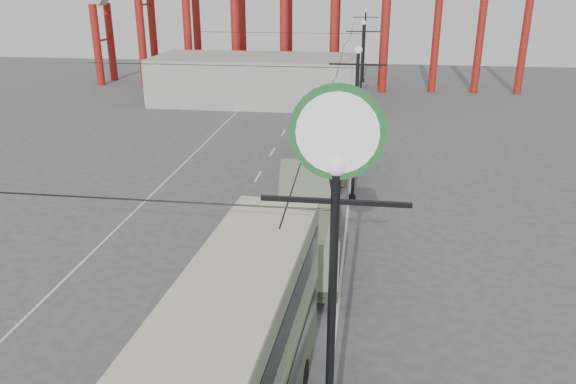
# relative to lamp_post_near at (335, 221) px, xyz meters

# --- Properties ---
(road_markings) EXTENTS (12.52, 120.00, 0.01)m
(road_markings) POSITION_rel_lamp_post_near_xyz_m (-6.46, 22.70, -7.86)
(road_markings) COLOR silver
(road_markings) RESTS_ON ground
(lamp_post_near) EXTENTS (3.20, 0.44, 10.80)m
(lamp_post_near) POSITION_rel_lamp_post_near_xyz_m (0.00, 0.00, 0.00)
(lamp_post_near) COLOR black
(lamp_post_near) RESTS_ON ground
(lamp_post_mid) EXTENTS (3.20, 0.44, 9.32)m
(lamp_post_mid) POSITION_rel_lamp_post_near_xyz_m (0.00, 21.00, -3.18)
(lamp_post_mid) COLOR black
(lamp_post_mid) RESTS_ON ground
(lamp_post_far) EXTENTS (3.20, 0.44, 9.32)m
(lamp_post_far) POSITION_rel_lamp_post_near_xyz_m (0.00, 43.00, -3.18)
(lamp_post_far) COLOR black
(lamp_post_far) RESTS_ON ground
(lamp_post_distant) EXTENTS (3.20, 0.44, 9.32)m
(lamp_post_distant) POSITION_rel_lamp_post_near_xyz_m (0.00, 65.00, -3.18)
(lamp_post_distant) COLOR black
(lamp_post_distant) RESTS_ON ground
(fairground_shed) EXTENTS (22.00, 10.00, 5.00)m
(fairground_shed) POSITION_rel_lamp_post_near_xyz_m (-11.60, 50.00, -5.36)
(fairground_shed) COLOR gray
(fairground_shed) RESTS_ON ground
(double_decker_bus) EXTENTS (3.32, 10.90, 5.78)m
(double_decker_bus) POSITION_rel_lamp_post_near_xyz_m (-2.49, 1.04, -4.62)
(double_decker_bus) COLOR #3C4626
(double_decker_bus) RESTS_ON ground
(single_decker_green) EXTENTS (3.95, 11.40, 3.16)m
(single_decker_green) POSITION_rel_lamp_post_near_xyz_m (-2.15, 13.87, -6.08)
(single_decker_green) COLOR gray
(single_decker_green) RESTS_ON ground
(single_decker_cream) EXTENTS (3.03, 10.91, 3.37)m
(single_decker_cream) POSITION_rel_lamp_post_near_xyz_m (-2.00, 27.48, -5.96)
(single_decker_cream) COLOR #BFB89A
(single_decker_cream) RESTS_ON ground
(pedestrian) EXTENTS (0.77, 0.74, 1.78)m
(pedestrian) POSITION_rel_lamp_post_near_xyz_m (-3.64, 12.93, -6.97)
(pedestrian) COLOR black
(pedestrian) RESTS_ON ground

